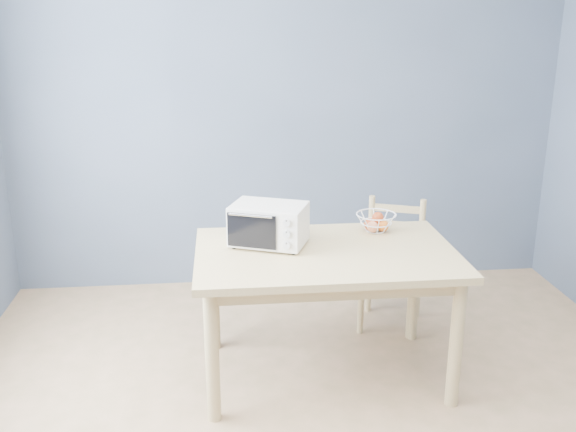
{
  "coord_description": "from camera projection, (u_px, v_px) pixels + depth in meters",
  "views": [
    {
      "loc": [
        -0.47,
        -2.34,
        1.96
      ],
      "look_at": [
        -0.13,
        0.92,
        0.93
      ],
      "focal_mm": 40.0,
      "sensor_mm": 36.0,
      "label": 1
    }
  ],
  "objects": [
    {
      "name": "toaster_oven",
      "position": [
        266.0,
        224.0,
        3.49
      ],
      "size": [
        0.47,
        0.39,
        0.23
      ],
      "rotation": [
        0.0,
        0.0,
        -0.38
      ],
      "color": "silver",
      "rests_on": "dining_table"
    },
    {
      "name": "room",
      "position": [
        346.0,
        195.0,
        2.47
      ],
      "size": [
        4.01,
        4.51,
        2.61
      ],
      "color": "tan",
      "rests_on": "ground"
    },
    {
      "name": "dining_chair",
      "position": [
        392.0,
        265.0,
        4.16
      ],
      "size": [
        0.5,
        0.5,
        0.83
      ],
      "rotation": [
        0.0,
        0.0,
        -0.37
      ],
      "color": "#D5BA80",
      "rests_on": "ground"
    },
    {
      "name": "dining_table",
      "position": [
        326.0,
        268.0,
        3.48
      ],
      "size": [
        1.4,
        0.9,
        0.75
      ],
      "color": "#D5BA80",
      "rests_on": "ground"
    },
    {
      "name": "fruit_basket",
      "position": [
        376.0,
        222.0,
        3.73
      ],
      "size": [
        0.25,
        0.25,
        0.12
      ],
      "rotation": [
        0.0,
        0.0,
        -0.09
      ],
      "color": "white",
      "rests_on": "dining_table"
    }
  ]
}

